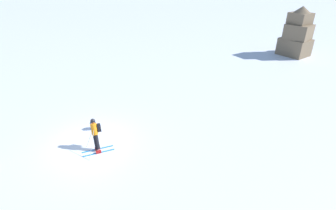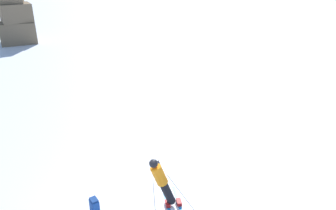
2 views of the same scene
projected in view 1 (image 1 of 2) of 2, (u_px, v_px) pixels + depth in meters
The scene contains 4 objects.
ground_plane at pixel (92, 143), 15.11m from camera, with size 300.00×300.00×0.00m, color white.
skier at pixel (95, 133), 14.29m from camera, with size 1.27×1.78×1.78m.
rock_pillar at pixel (297, 35), 29.14m from camera, with size 2.98×2.62×5.34m.
spare_backpack at pixel (93, 125), 16.32m from camera, with size 0.27×0.33×0.50m.
Camera 1 is at (12.56, -3.75, 8.99)m, focal length 28.00 mm.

